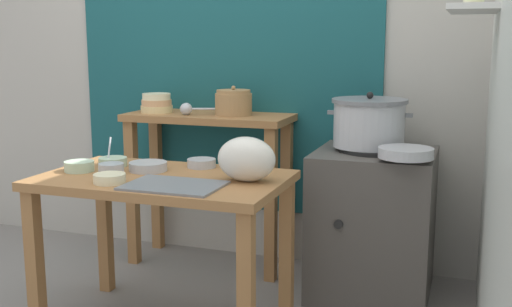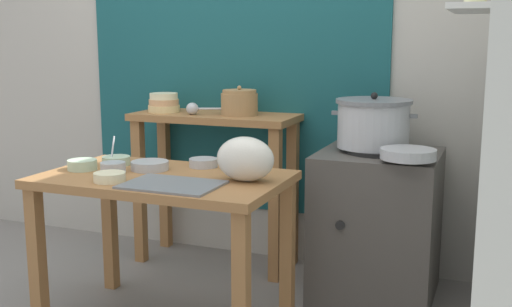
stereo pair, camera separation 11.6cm
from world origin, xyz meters
TOP-DOWN VIEW (x-y plane):
  - wall_back at (0.08, 1.10)m, footprint 4.40×0.12m
  - wall_right at (1.40, 0.20)m, footprint 0.30×3.20m
  - prep_table at (-0.02, -0.01)m, footprint 1.10×0.66m
  - back_shelf_table at (-0.17, 0.83)m, footprint 0.96×0.40m
  - stove_block at (0.82, 0.70)m, footprint 0.60×0.61m
  - steamer_pot at (0.78, 0.72)m, footprint 0.43×0.39m
  - clay_pot at (-0.01, 0.83)m, footprint 0.21×0.21m
  - bowl_stack_enamel at (-0.49, 0.80)m, footprint 0.19×0.19m
  - ladle at (-0.25, 0.75)m, footprint 0.27×0.12m
  - serving_tray at (0.12, -0.18)m, footprint 0.40×0.28m
  - plastic_bag at (0.37, 0.01)m, footprint 0.26×0.17m
  - wide_pan at (0.99, 0.46)m, footprint 0.26×0.26m
  - prep_bowl_0 at (-0.36, 0.10)m, footprint 0.14×0.14m
  - prep_bowl_1 at (-0.17, -0.22)m, footprint 0.14×0.14m
  - prep_bowl_2 at (-0.14, 0.06)m, footprint 0.18×0.18m
  - prep_bowl_3 at (0.06, 0.22)m, footprint 0.14×0.14m
  - prep_bowl_4 at (-0.44, -0.05)m, footprint 0.14×0.14m
  - prep_bowl_5 at (-0.26, -0.05)m, footprint 0.11×0.11m

SIDE VIEW (x-z plane):
  - stove_block at x=0.82m, z-range -0.01..0.77m
  - prep_table at x=-0.02m, z-range 0.25..0.97m
  - back_shelf_table at x=-0.17m, z-range 0.23..1.13m
  - serving_tray at x=0.12m, z-range 0.72..0.73m
  - prep_bowl_1 at x=-0.17m, z-range 0.72..0.76m
  - prep_bowl_3 at x=0.06m, z-range 0.72..0.76m
  - prep_bowl_2 at x=-0.14m, z-range 0.72..0.76m
  - prep_bowl_0 at x=-0.36m, z-range 0.67..0.81m
  - prep_bowl_4 at x=-0.44m, z-range 0.72..0.77m
  - prep_bowl_5 at x=-0.26m, z-range 0.72..0.77m
  - wide_pan at x=0.99m, z-range 0.78..0.83m
  - plastic_bag at x=0.37m, z-range 0.72..0.91m
  - steamer_pot at x=0.78m, z-range 0.76..1.05m
  - ladle at x=-0.25m, z-range 0.90..0.97m
  - bowl_stack_enamel at x=-0.49m, z-range 0.90..1.01m
  - clay_pot at x=-0.01m, z-range 0.89..1.05m
  - wall_right at x=1.40m, z-range 0.00..2.60m
  - wall_back at x=0.08m, z-range 0.00..2.60m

